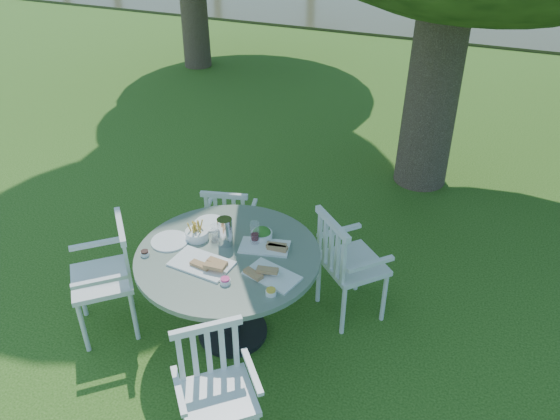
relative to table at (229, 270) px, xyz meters
The scene contains 7 objects.
ground 0.80m from the table, 70.83° to the left, with size 140.00×140.00×0.00m, color #1B400D.
table is the anchor object (origin of this frame).
chair_ne 0.92m from the table, 37.17° to the left, with size 0.67×0.67×0.97m.
chair_nw 0.95m from the table, 117.68° to the left, with size 0.50×0.48×0.83m.
chair_sw 0.93m from the table, 164.48° to the right, with size 0.67×0.67×0.97m.
chair_se 0.94m from the table, 69.34° to the right, with size 0.62×0.61×0.89m.
tableware 0.22m from the table, 129.94° to the left, with size 1.24×0.77×0.22m.
Camera 1 is at (1.43, -3.28, 3.23)m, focal length 35.00 mm.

